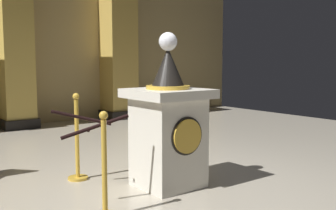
{
  "coord_description": "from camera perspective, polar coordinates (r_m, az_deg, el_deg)",
  "views": [
    {
      "loc": [
        -2.7,
        -3.77,
        1.44
      ],
      "look_at": [
        0.07,
        -0.15,
        0.93
      ],
      "focal_mm": 44.04,
      "sensor_mm": 36.0,
      "label": 1
    }
  ],
  "objects": [
    {
      "name": "ground_plane",
      "position": [
        4.86,
        -1.69,
        -10.86
      ],
      "size": [
        12.62,
        12.62,
        0.0
      ],
      "primitive_type": "plane",
      "color": "#B2A893"
    },
    {
      "name": "back_wall",
      "position": [
        9.53,
        -21.11,
        8.26
      ],
      "size": [
        12.62,
        0.16,
        3.65
      ],
      "primitive_type": "cube",
      "color": "tan",
      "rests_on": "ground_plane"
    },
    {
      "name": "pedestal_clock",
      "position": [
        4.62,
        0.03,
        -3.11
      ],
      "size": [
        0.81,
        0.81,
        1.73
      ],
      "color": "silver",
      "rests_on": "ground_plane"
    },
    {
      "name": "stanchion_near",
      "position": [
        5.06,
        -12.45,
        -6.03
      ],
      "size": [
        0.24,
        0.24,
        1.04
      ],
      "color": "gold",
      "rests_on": "ground_plane"
    },
    {
      "name": "stanchion_far",
      "position": [
        3.82,
        -8.76,
        -10.41
      ],
      "size": [
        0.24,
        0.24,
        0.98
      ],
      "color": "gold",
      "rests_on": "ground_plane"
    },
    {
      "name": "velvet_rope",
      "position": [
        4.35,
        -10.99,
        -2.34
      ],
      "size": [
        0.82,
        0.84,
        0.22
      ],
      "color": "black"
    },
    {
      "name": "column_right",
      "position": [
        10.17,
        -6.94,
        8.0
      ],
      "size": [
        0.86,
        0.86,
        3.5
      ],
      "color": "black",
      "rests_on": "ground_plane"
    },
    {
      "name": "column_centre_rear",
      "position": [
        9.17,
        -20.43,
        7.84
      ],
      "size": [
        0.75,
        0.75,
        3.5
      ],
      "color": "black",
      "rests_on": "ground_plane"
    }
  ]
}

